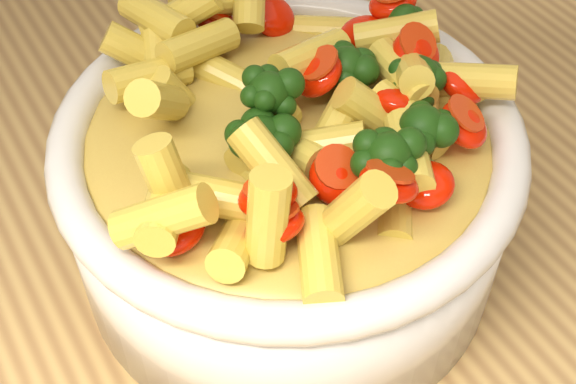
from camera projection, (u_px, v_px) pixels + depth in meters
table at (307, 249)px, 0.60m from camera, size 1.20×0.80×0.90m
serving_bowl at (288, 190)px, 0.43m from camera, size 0.24×0.24×0.10m
pasta_salad at (288, 101)px, 0.39m from camera, size 0.19×0.19×0.04m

